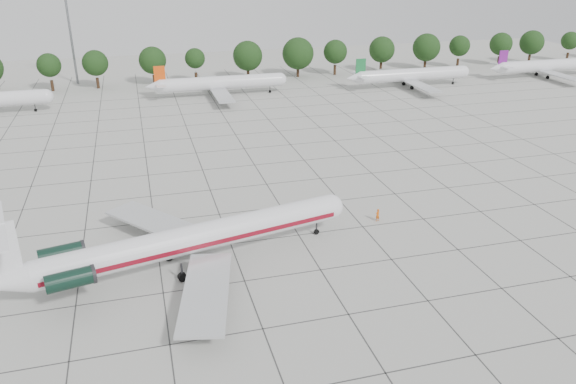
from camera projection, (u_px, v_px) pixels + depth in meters
name	position (u px, v px, depth m)	size (l,w,h in m)	color
ground	(299.00, 235.00, 65.08)	(260.00, 260.00, 0.00)	#B1B1A9
apron_joints	(268.00, 187.00, 78.35)	(170.00, 170.00, 0.02)	#383838
main_airliner	(178.00, 242.00, 56.96)	(37.65, 29.20, 8.92)	silver
ground_crew	(378.00, 215.00, 68.19)	(0.58, 0.38, 1.59)	#E5590D
bg_airliner_c	(221.00, 83.00, 126.04)	(28.24, 27.20, 7.40)	silver
bg_airliner_d	(412.00, 75.00, 134.20)	(28.24, 27.20, 7.40)	silver
bg_airliner_e	(546.00, 66.00, 144.89)	(28.24, 27.20, 7.40)	silver
tree_line	(153.00, 60.00, 135.06)	(249.86, 8.44, 10.22)	#332114
floodlight_mast	(69.00, 24.00, 133.47)	(1.60, 1.60, 25.45)	slate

